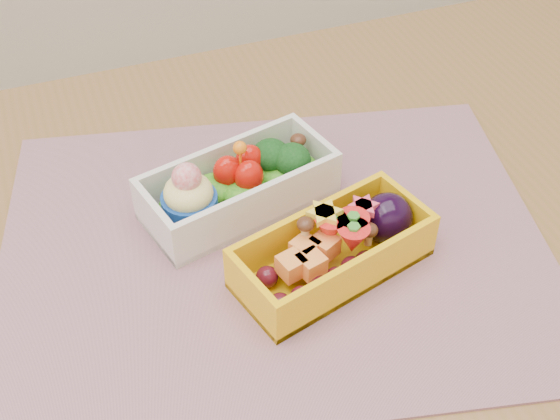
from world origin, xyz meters
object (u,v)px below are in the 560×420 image
object	(u,v)px
table	(314,330)
bento_yellow	(337,248)
placemat	(274,245)
bento_white	(238,186)

from	to	relation	value
table	bento_yellow	world-z (taller)	bento_yellow
placemat	bento_yellow	bearing A→B (deg)	-49.52
placemat	bento_yellow	distance (m)	0.07
bento_white	bento_yellow	world-z (taller)	bento_white
table	bento_white	bearing A→B (deg)	113.74
bento_white	bento_yellow	bearing A→B (deg)	-77.21
bento_yellow	table	bearing A→B (deg)	120.12
placemat	bento_white	distance (m)	0.07
table	placemat	bearing A→B (deg)	128.60
placemat	bento_yellow	xyz separation A→B (m)	(0.04, -0.05, 0.03)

